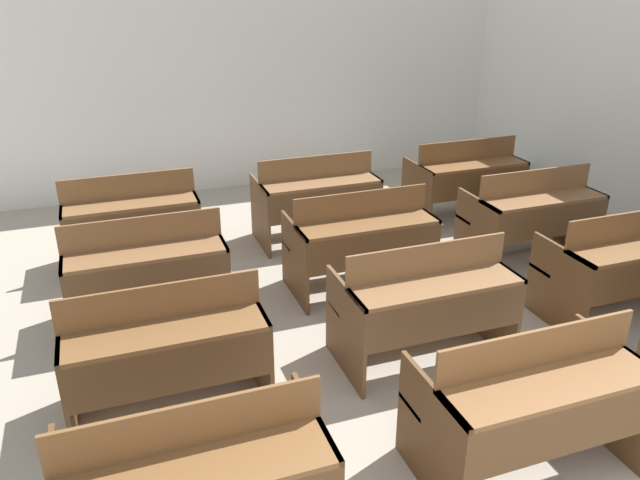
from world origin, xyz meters
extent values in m
cube|color=silver|center=(0.00, 7.25, 1.48)|extent=(7.28, 0.06, 2.96)
cube|color=silver|center=(3.61, 5.24, 1.55)|extent=(0.06, 3.96, 1.23)
cube|color=#52351D|center=(-0.97, 1.58, 0.35)|extent=(0.03, 0.71, 0.70)
cube|color=brown|center=(-1.58, 1.40, 0.69)|extent=(1.25, 0.34, 0.03)
cube|color=brown|center=(-1.58, 1.56, 0.82)|extent=(1.25, 0.02, 0.23)
cube|color=brown|center=(-1.58, 1.80, 0.41)|extent=(1.25, 0.27, 0.03)
cube|color=#54371F|center=(-0.32, 1.57, 0.35)|extent=(0.03, 0.71, 0.70)
cube|color=#54371F|center=(0.90, 1.57, 0.35)|extent=(0.03, 0.71, 0.70)
cube|color=brown|center=(0.29, 1.38, 0.69)|extent=(1.25, 0.34, 0.03)
cube|color=#54371F|center=(0.29, 1.22, 0.51)|extent=(1.19, 0.02, 0.32)
cube|color=brown|center=(0.29, 1.54, 0.82)|extent=(1.25, 0.02, 0.23)
cube|color=brown|center=(0.29, 1.79, 0.41)|extent=(1.25, 0.27, 0.03)
cube|color=#54371F|center=(0.29, 1.79, 0.15)|extent=(1.19, 0.04, 0.04)
cube|color=#54371E|center=(-2.18, 2.79, 0.35)|extent=(0.03, 0.71, 0.70)
cube|color=#54371E|center=(-0.96, 2.79, 0.35)|extent=(0.03, 0.71, 0.70)
cube|color=brown|center=(-1.57, 2.60, 0.69)|extent=(1.25, 0.34, 0.03)
cube|color=#54371E|center=(-1.57, 2.44, 0.51)|extent=(1.19, 0.02, 0.32)
cube|color=brown|center=(-1.57, 2.76, 0.82)|extent=(1.25, 0.02, 0.23)
cube|color=brown|center=(-1.57, 3.01, 0.41)|extent=(1.25, 0.27, 0.03)
cube|color=#54371E|center=(-1.57, 3.01, 0.15)|extent=(1.19, 0.04, 0.04)
cube|color=brown|center=(-0.33, 2.77, 0.35)|extent=(0.03, 0.71, 0.70)
cube|color=brown|center=(0.89, 2.77, 0.35)|extent=(0.03, 0.71, 0.70)
cube|color=brown|center=(0.28, 2.59, 0.69)|extent=(1.25, 0.34, 0.03)
cube|color=brown|center=(0.28, 2.43, 0.51)|extent=(1.19, 0.02, 0.32)
cube|color=brown|center=(0.28, 2.75, 0.82)|extent=(1.25, 0.02, 0.23)
cube|color=brown|center=(0.28, 2.99, 0.41)|extent=(1.25, 0.27, 0.03)
cube|color=brown|center=(0.28, 2.99, 0.15)|extent=(1.19, 0.04, 0.04)
cube|color=#53361E|center=(1.51, 2.78, 0.35)|extent=(0.03, 0.71, 0.70)
cube|color=brown|center=(2.12, 2.76, 0.82)|extent=(1.25, 0.02, 0.23)
cube|color=brown|center=(2.12, 3.00, 0.41)|extent=(1.25, 0.27, 0.03)
cube|color=#53361E|center=(2.12, 3.00, 0.15)|extent=(1.19, 0.04, 0.04)
cube|color=brown|center=(-2.18, 4.00, 0.35)|extent=(0.03, 0.71, 0.70)
cube|color=brown|center=(-0.97, 4.00, 0.35)|extent=(0.03, 0.71, 0.70)
cube|color=brown|center=(-1.57, 3.82, 0.69)|extent=(1.25, 0.34, 0.03)
cube|color=brown|center=(-1.57, 3.66, 0.51)|extent=(1.19, 0.02, 0.32)
cube|color=brown|center=(-1.57, 3.98, 0.82)|extent=(1.25, 0.02, 0.23)
cube|color=brown|center=(-1.57, 4.22, 0.41)|extent=(1.25, 0.27, 0.03)
cube|color=brown|center=(-1.57, 4.22, 0.15)|extent=(1.19, 0.04, 0.04)
cube|color=#55381F|center=(-0.32, 3.97, 0.35)|extent=(0.03, 0.71, 0.70)
cube|color=#55381F|center=(0.90, 3.97, 0.35)|extent=(0.03, 0.71, 0.70)
cube|color=brown|center=(0.29, 3.79, 0.69)|extent=(1.25, 0.34, 0.03)
cube|color=#55381F|center=(0.29, 3.63, 0.51)|extent=(1.19, 0.02, 0.32)
cube|color=brown|center=(0.29, 3.95, 0.82)|extent=(1.25, 0.02, 0.23)
cube|color=brown|center=(0.29, 4.19, 0.41)|extent=(1.25, 0.27, 0.03)
cube|color=#55381F|center=(0.29, 4.19, 0.15)|extent=(1.19, 0.04, 0.04)
cube|color=brown|center=(1.53, 3.99, 0.35)|extent=(0.03, 0.71, 0.70)
cube|color=brown|center=(2.75, 3.99, 0.35)|extent=(0.03, 0.71, 0.70)
cube|color=brown|center=(2.14, 3.81, 0.69)|extent=(1.25, 0.34, 0.03)
cube|color=brown|center=(2.14, 3.65, 0.51)|extent=(1.19, 0.02, 0.32)
cube|color=brown|center=(2.14, 3.97, 0.82)|extent=(1.25, 0.02, 0.23)
cube|color=brown|center=(2.14, 4.21, 0.41)|extent=(1.25, 0.27, 0.03)
cube|color=brown|center=(2.14, 4.21, 0.15)|extent=(1.19, 0.04, 0.04)
cube|color=brown|center=(-2.21, 5.18, 0.35)|extent=(0.03, 0.71, 0.70)
cube|color=brown|center=(-0.99, 5.18, 0.35)|extent=(0.03, 0.71, 0.70)
cube|color=brown|center=(-1.60, 4.99, 0.69)|extent=(1.25, 0.34, 0.03)
cube|color=brown|center=(-1.60, 4.83, 0.51)|extent=(1.19, 0.02, 0.32)
cube|color=brown|center=(-1.60, 5.15, 0.82)|extent=(1.25, 0.02, 0.23)
cube|color=brown|center=(-1.60, 5.40, 0.41)|extent=(1.25, 0.27, 0.03)
cube|color=brown|center=(-1.60, 5.40, 0.15)|extent=(1.19, 0.04, 0.04)
cube|color=brown|center=(-0.32, 5.17, 0.35)|extent=(0.03, 0.71, 0.70)
cube|color=brown|center=(0.90, 5.17, 0.35)|extent=(0.03, 0.71, 0.70)
cube|color=brown|center=(0.29, 4.98, 0.69)|extent=(1.25, 0.34, 0.03)
cube|color=brown|center=(0.29, 4.82, 0.51)|extent=(1.19, 0.02, 0.32)
cube|color=brown|center=(0.29, 5.14, 0.82)|extent=(1.25, 0.02, 0.23)
cube|color=brown|center=(0.29, 5.39, 0.41)|extent=(1.25, 0.27, 0.03)
cube|color=brown|center=(0.29, 5.39, 0.15)|extent=(1.19, 0.04, 0.04)
cube|color=#52351C|center=(1.52, 5.20, 0.35)|extent=(0.03, 0.71, 0.70)
cube|color=#52351C|center=(2.74, 5.20, 0.35)|extent=(0.03, 0.71, 0.70)
cube|color=brown|center=(2.13, 5.01, 0.69)|extent=(1.25, 0.34, 0.03)
cube|color=#52351C|center=(2.13, 4.85, 0.51)|extent=(1.19, 0.02, 0.32)
cube|color=brown|center=(2.13, 5.17, 0.82)|extent=(1.25, 0.02, 0.23)
cube|color=brown|center=(2.13, 5.42, 0.41)|extent=(1.25, 0.27, 0.03)
cube|color=#52351C|center=(2.13, 5.42, 0.15)|extent=(1.19, 0.04, 0.04)
cylinder|color=#1E6B33|center=(3.28, 5.76, 0.20)|extent=(0.23, 0.23, 0.39)
camera|label=1|loc=(-1.79, -0.75, 2.70)|focal=35.00mm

